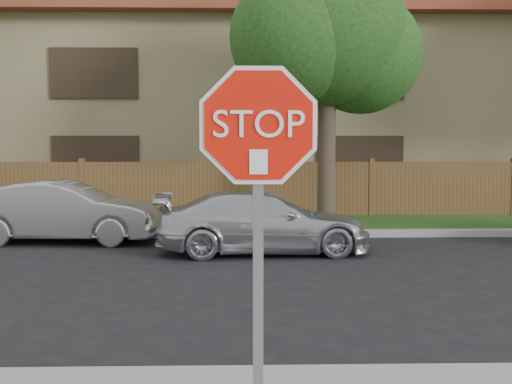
{
  "coord_description": "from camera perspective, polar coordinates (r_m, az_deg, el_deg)",
  "views": [
    {
      "loc": [
        0.38,
        -5.14,
        2.02
      ],
      "look_at": [
        0.49,
        -0.9,
        1.7
      ],
      "focal_mm": 42.0,
      "sensor_mm": 36.0,
      "label": 1
    }
  ],
  "objects": [
    {
      "name": "ground",
      "position": [
        5.54,
        -5.5,
        -17.1
      ],
      "size": [
        90.0,
        90.0,
        0.0
      ],
      "primitive_type": "plane",
      "color": "black",
      "rests_on": "ground"
    },
    {
      "name": "fence",
      "position": [
        16.59,
        -2.72,
        0.12
      ],
      "size": [
        70.0,
        0.12,
        1.6
      ],
      "primitive_type": "cube",
      "color": "brown",
      "rests_on": "ground"
    },
    {
      "name": "stop_sign",
      "position": [
        3.66,
        0.22,
        1.33
      ],
      "size": [
        1.01,
        0.13,
        2.55
      ],
      "color": "gray",
      "rests_on": "sidewalk_near"
    },
    {
      "name": "apartment_building",
      "position": [
        22.19,
        -2.41,
        8.24
      ],
      "size": [
        35.2,
        9.2,
        7.2
      ],
      "color": "#93825B",
      "rests_on": "ground"
    },
    {
      "name": "far_curb",
      "position": [
        13.44,
        -3.02,
        -3.99
      ],
      "size": [
        70.0,
        0.3,
        0.15
      ],
      "primitive_type": "cube",
      "color": "gray",
      "rests_on": "ground"
    },
    {
      "name": "tree_mid",
      "position": [
        15.13,
        6.98,
        15.18
      ],
      "size": [
        4.8,
        3.9,
        7.35
      ],
      "color": "#382B21",
      "rests_on": "ground"
    },
    {
      "name": "sedan_right",
      "position": [
        11.37,
        0.67,
        -2.91
      ],
      "size": [
        4.12,
        1.87,
        1.17
      ],
      "primitive_type": "imported",
      "rotation": [
        0.0,
        0.0,
        1.63
      ],
      "color": "silver",
      "rests_on": "ground"
    },
    {
      "name": "grass_strip",
      "position": [
        15.07,
        -2.85,
        -3.14
      ],
      "size": [
        70.0,
        3.0,
        0.12
      ],
      "primitive_type": "cube",
      "color": "#1E4714",
      "rests_on": "ground"
    },
    {
      "name": "sedan_left",
      "position": [
        13.22,
        -17.76,
        -1.82
      ],
      "size": [
        3.99,
        1.51,
        1.3
      ],
      "primitive_type": "imported",
      "rotation": [
        0.0,
        0.0,
        1.54
      ],
      "color": "#A09FA4",
      "rests_on": "ground"
    }
  ]
}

